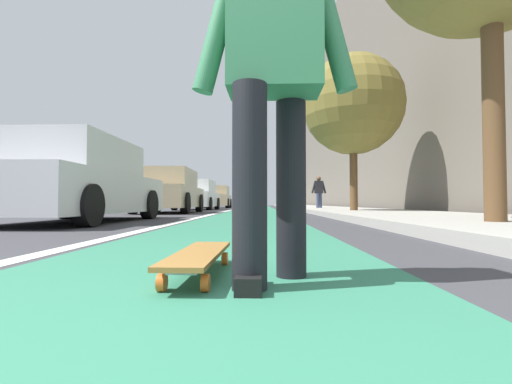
{
  "coord_description": "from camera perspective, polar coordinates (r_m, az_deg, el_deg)",
  "views": [
    {
      "loc": [
        -0.54,
        -0.31,
        0.34
      ],
      "look_at": [
        11.46,
        -0.11,
        0.71
      ],
      "focal_mm": 25.17,
      "sensor_mm": 36.0,
      "label": 1
    }
  ],
  "objects": [
    {
      "name": "building_facade",
      "position": [
        24.15,
        14.84,
        14.18
      ],
      "size": [
        40.0,
        1.2,
        13.88
      ],
      "primitive_type": "cube",
      "color": "#685F55",
      "rests_on": "ground"
    },
    {
      "name": "lane_stripe_white",
      "position": [
        20.6,
        -3.18,
        -2.68
      ],
      "size": [
        52.0,
        0.16,
        0.01
      ],
      "primitive_type": "cube",
      "color": "silver",
      "rests_on": "ground"
    },
    {
      "name": "traffic_light",
      "position": [
        26.61,
        -3.12,
        3.7
      ],
      "size": [
        0.33,
        0.28,
        4.13
      ],
      "color": "#2D2D2D",
      "rests_on": "ground"
    },
    {
      "name": "pedestrian_distant",
      "position": [
        16.1,
        9.96,
        0.17
      ],
      "size": [
        0.43,
        0.66,
        1.52
      ],
      "color": "#384260",
      "rests_on": "ground"
    },
    {
      "name": "parked_car_mid",
      "position": [
        12.77,
        -13.58,
        0.02
      ],
      "size": [
        4.45,
        1.91,
        1.5
      ],
      "color": "tan",
      "rests_on": "ground"
    },
    {
      "name": "skater_person",
      "position": [
        1.65,
        2.74,
        19.32
      ],
      "size": [
        0.46,
        0.72,
        1.64
      ],
      "color": "black",
      "rests_on": "ground"
    },
    {
      "name": "parked_car_near",
      "position": [
        7.15,
        -26.92,
        1.3
      ],
      "size": [
        4.26,
        2.08,
        1.47
      ],
      "color": "silver",
      "rests_on": "ground"
    },
    {
      "name": "sidewalk_curb",
      "position": [
        18.8,
        10.5,
        -2.56
      ],
      "size": [
        52.0,
        3.2,
        0.13
      ],
      "primitive_type": "cube",
      "color": "#9E9B93",
      "rests_on": "ground"
    },
    {
      "name": "parked_car_far",
      "position": [
        18.17,
        -9.34,
        -0.6
      ],
      "size": [
        4.29,
        1.89,
        1.47
      ],
      "color": "silver",
      "rests_on": "ground"
    },
    {
      "name": "bike_lane_paint",
      "position": [
        24.54,
        0.21,
        -2.54
      ],
      "size": [
        56.0,
        2.04,
        0.0
      ],
      "primitive_type": "cube",
      "color": "#2D7256",
      "rests_on": "ground"
    },
    {
      "name": "street_tree_mid",
      "position": [
        11.37,
        15.16,
        13.23
      ],
      "size": [
        2.98,
        2.98,
        4.77
      ],
      "color": "brown",
      "rests_on": "ground"
    },
    {
      "name": "parked_car_end",
      "position": [
        24.42,
        -6.44,
        -0.87
      ],
      "size": [
        4.48,
        2.08,
        1.48
      ],
      "color": "tan",
      "rests_on": "ground"
    },
    {
      "name": "skateboard",
      "position": [
        1.73,
        -9.05,
        -10.02
      ],
      "size": [
        0.84,
        0.22,
        0.11
      ],
      "color": "orange",
      "rests_on": "ground"
    },
    {
      "name": "ground_plane",
      "position": [
        10.55,
        -0.74,
        -3.61
      ],
      "size": [
        80.0,
        80.0,
        0.0
      ],
      "primitive_type": "plane",
      "color": "#38383D"
    }
  ]
}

